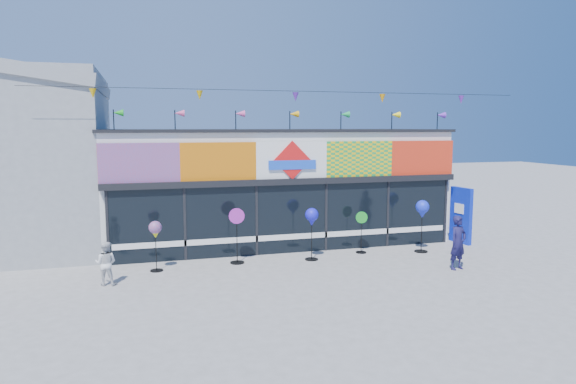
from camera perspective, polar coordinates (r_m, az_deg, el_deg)
name	(u,v)px	position (r m, az deg, el deg)	size (l,w,h in m)	color
ground	(327,282)	(14.17, 4.35, -9.92)	(80.00, 80.00, 0.00)	gray
kite_shop	(273,184)	(19.35, -1.68, 0.90)	(16.00, 5.70, 5.31)	silver
blue_sign	(461,215)	(19.57, 18.65, -2.45)	(0.28, 1.02, 2.02)	#0C24BB
spinner_0	(155,231)	(15.36, -14.53, -4.23)	(0.38, 0.38, 1.48)	black
spinner_1	(237,234)	(15.86, -5.70, -4.69)	(0.48, 0.44, 1.72)	black
spinner_2	(312,218)	(16.12, 2.66, -2.96)	(0.42, 0.42, 1.66)	black
spinner_3	(361,231)	(17.28, 8.16, -4.32)	(0.39, 0.36, 1.40)	black
spinner_4	(422,211)	(17.69, 14.70, -2.01)	(0.45, 0.45, 1.76)	black
adult_man	(458,243)	(15.95, 18.38, -5.37)	(0.58, 0.38, 1.60)	#181542
child	(106,263)	(14.55, -19.59, -7.47)	(0.57, 0.33, 1.18)	silver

